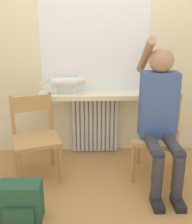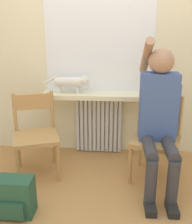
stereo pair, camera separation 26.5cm
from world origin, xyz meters
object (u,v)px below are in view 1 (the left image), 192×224
chair_right (157,135)px  backpack (21,202)px  person (160,111)px  chair_left (35,136)px  cat (69,82)px

chair_right → backpack: 1.42m
person → backpack: bearing=-155.0°
chair_left → person: person is taller
chair_right → backpack: bearing=-132.2°
chair_right → person: person is taller
cat → chair_right: bearing=-25.9°
backpack → chair_left: bearing=89.5°
chair_left → backpack: 0.72m
chair_left → backpack: bearing=-109.4°
cat → backpack: cat is taller
chair_left → backpack: (-0.01, -0.67, -0.28)m
chair_right → backpack: size_ratio=2.53×
chair_left → backpack: chair_left is taller
cat → backpack: bearing=-106.2°
chair_right → cat: 1.10m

